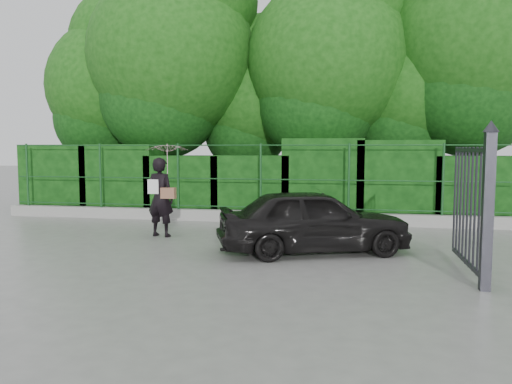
# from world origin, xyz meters

# --- Properties ---
(ground) EXTENTS (80.00, 80.00, 0.00)m
(ground) POSITION_xyz_m (0.00, 0.00, 0.00)
(ground) COLOR gray
(kerb) EXTENTS (14.00, 0.25, 0.30)m
(kerb) POSITION_xyz_m (0.00, 4.50, 0.15)
(kerb) COLOR #9E9E99
(kerb) RESTS_ON ground
(fence) EXTENTS (14.13, 0.06, 1.80)m
(fence) POSITION_xyz_m (0.22, 4.50, 1.20)
(fence) COLOR #18461E
(fence) RESTS_ON kerb
(hedge) EXTENTS (14.20, 1.20, 2.24)m
(hedge) POSITION_xyz_m (-0.03, 5.50, 1.00)
(hedge) COLOR black
(hedge) RESTS_ON ground
(trees) EXTENTS (17.10, 6.15, 8.08)m
(trees) POSITION_xyz_m (1.14, 7.74, 4.62)
(trees) COLOR black
(trees) RESTS_ON ground
(gate) EXTENTS (0.22, 2.33, 2.36)m
(gate) POSITION_xyz_m (4.60, -0.72, 1.19)
(gate) COLOR #26262D
(gate) RESTS_ON ground
(woman) EXTENTS (0.97, 0.96, 2.09)m
(woman) POSITION_xyz_m (-1.34, 2.03, 1.36)
(woman) COLOR black
(woman) RESTS_ON ground
(car) EXTENTS (3.90, 2.62, 1.23)m
(car) POSITION_xyz_m (2.06, 0.90, 0.62)
(car) COLOR black
(car) RESTS_ON ground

